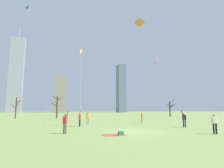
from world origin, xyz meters
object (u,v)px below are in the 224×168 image
at_px(bystander_watching_nearby, 215,123).
at_px(picnic_spot, 118,134).
at_px(kite_flyer_foreground_left_yellow, 80,98).
at_px(bare_tree_right_of_center, 57,106).
at_px(kite_flyer_midfield_center_green, 77,94).
at_px(distant_kite_drifting_left_red, 155,67).
at_px(distant_kite_drifting_right_blue, 29,17).
at_px(bare_tree_left_of_center, 16,107).
at_px(bystander_far_off_by_trees, 142,117).
at_px(kite_flyer_midfield_right_orange, 173,96).
at_px(bare_tree_leftmost, 170,108).
at_px(bystander_strolling_midfield, 88,118).

bearing_deg(bystander_watching_nearby, picnic_spot, 167.29).
height_order(kite_flyer_foreground_left_yellow, bare_tree_right_of_center, kite_flyer_foreground_left_yellow).
relative_size(kite_flyer_midfield_center_green, distant_kite_drifting_left_red, 0.80).
distance_m(bystander_watching_nearby, distant_kite_drifting_right_blue, 39.87).
xyz_separation_m(distant_kite_drifting_right_blue, bare_tree_left_of_center, (-2.34, 6.17, -19.22)).
height_order(bystander_far_off_by_trees, bystander_watching_nearby, same).
bearing_deg(bare_tree_left_of_center, kite_flyer_foreground_left_yellow, -62.21).
height_order(kite_flyer_midfield_right_orange, bare_tree_leftmost, kite_flyer_midfield_right_orange).
bearing_deg(bystander_watching_nearby, kite_flyer_midfield_right_orange, 84.56).
distance_m(bystander_watching_nearby, picnic_spot, 8.00).
xyz_separation_m(kite_flyer_midfield_right_orange, bare_tree_right_of_center, (-12.54, 28.71, -0.69)).
relative_size(kite_flyer_midfield_right_orange, bystander_far_off_by_trees, 8.27).
relative_size(kite_flyer_foreground_left_yellow, bare_tree_leftmost, 2.64).
bearing_deg(kite_flyer_midfield_center_green, bystander_watching_nearby, -13.01).
relative_size(bystander_far_off_by_trees, bystander_watching_nearby, 1.00).
bearing_deg(bystander_watching_nearby, kite_flyer_midfield_center_green, 166.99).
bearing_deg(kite_flyer_midfield_center_green, bare_tree_leftmost, 46.48).
xyz_separation_m(bystander_strolling_midfield, distant_kite_drifting_left_red, (21.85, 18.80, 12.81)).
distance_m(bystander_far_off_by_trees, bare_tree_right_of_center, 24.62).
xyz_separation_m(distant_kite_drifting_left_red, bare_tree_leftmost, (6.93, 3.52, -11.23)).
distance_m(kite_flyer_midfield_right_orange, bare_tree_leftmost, 35.91).
bearing_deg(bare_tree_right_of_center, bare_tree_left_of_center, -179.17).
relative_size(kite_flyer_midfield_right_orange, bystander_strolling_midfield, 8.27).
distance_m(bystander_strolling_midfield, distant_kite_drifting_right_blue, 27.75).
bearing_deg(bare_tree_right_of_center, kite_flyer_midfield_right_orange, -66.41).
distance_m(kite_flyer_foreground_left_yellow, bystander_far_off_by_trees, 9.78).
bearing_deg(kite_flyer_midfield_center_green, bystander_far_off_by_trees, 44.74).
relative_size(bystander_watching_nearby, picnic_spot, 0.88).
xyz_separation_m(kite_flyer_midfield_center_green, bare_tree_leftmost, (31.60, 33.28, -0.70)).
distance_m(kite_flyer_foreground_left_yellow, picnic_spot, 11.55).
xyz_separation_m(picnic_spot, bare_tree_leftmost, (28.48, 34.04, 2.40)).
distance_m(picnic_spot, bare_tree_right_of_center, 33.41).
height_order(bystander_watching_nearby, distant_kite_drifting_left_red, distant_kite_drifting_left_red).
xyz_separation_m(kite_flyer_foreground_left_yellow, bystander_far_off_by_trees, (9.41, 0.73, -2.57)).
bearing_deg(distant_kite_drifting_right_blue, bare_tree_left_of_center, 110.75).
distance_m(bystander_strolling_midfield, bystander_watching_nearby, 15.70).
relative_size(bystander_far_off_by_trees, bare_tree_right_of_center, 0.30).
bearing_deg(kite_flyer_foreground_left_yellow, bare_tree_right_of_center, 96.91).
height_order(bare_tree_right_of_center, bare_tree_left_of_center, bare_tree_right_of_center).
bearing_deg(bystander_watching_nearby, bystander_strolling_midfield, 120.92).
xyz_separation_m(kite_flyer_midfield_center_green, bystander_watching_nearby, (10.89, -2.52, -2.29)).
distance_m(kite_flyer_midfield_center_green, bystander_strolling_midfield, 11.54).
bearing_deg(bystander_strolling_midfield, bare_tree_leftmost, 37.79).
bearing_deg(bare_tree_leftmost, distant_kite_drifting_right_blue, -169.46).
bearing_deg(bystander_far_off_by_trees, bare_tree_leftmost, 47.37).
relative_size(bystander_far_off_by_trees, distant_kite_drifting_left_red, 0.10).
bearing_deg(bystander_watching_nearby, bare_tree_right_of_center, 108.97).
distance_m(kite_flyer_midfield_right_orange, kite_flyer_foreground_left_yellow, 11.88).
xyz_separation_m(kite_flyer_midfield_right_orange, bare_tree_left_of_center, (-21.43, 28.58, -1.03)).
distance_m(bystander_far_off_by_trees, bystander_strolling_midfield, 8.20).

